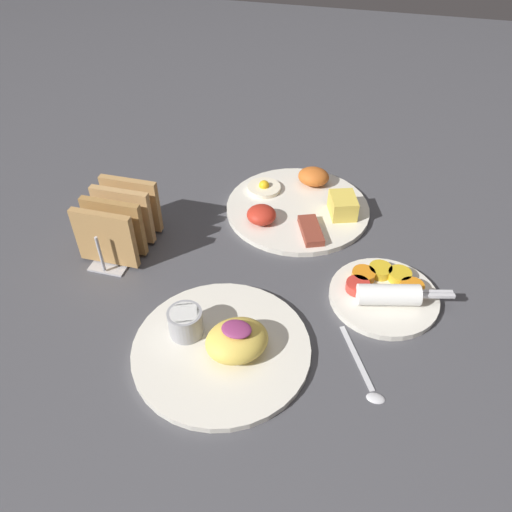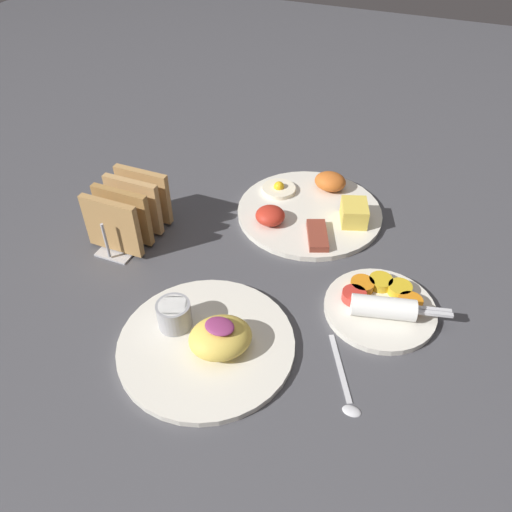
{
  "view_description": "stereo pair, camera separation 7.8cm",
  "coord_description": "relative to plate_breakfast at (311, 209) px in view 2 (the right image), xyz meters",
  "views": [
    {
      "loc": [
        0.15,
        -0.56,
        0.55
      ],
      "look_at": [
        0.0,
        0.01,
        0.03
      ],
      "focal_mm": 35.0,
      "sensor_mm": 36.0,
      "label": 1
    },
    {
      "loc": [
        0.23,
        -0.53,
        0.55
      ],
      "look_at": [
        0.0,
        0.01,
        0.03
      ],
      "focal_mm": 35.0,
      "sensor_mm": 36.0,
      "label": 2
    }
  ],
  "objects": [
    {
      "name": "ground_plane",
      "position": [
        -0.04,
        -0.19,
        -0.01
      ],
      "size": [
        3.0,
        3.0,
        0.0
      ],
      "primitive_type": "plane",
      "color": "#47474C"
    },
    {
      "name": "plate_breakfast",
      "position": [
        0.0,
        0.0,
        0.0
      ],
      "size": [
        0.26,
        0.26,
        0.05
      ],
      "color": "silver",
      "rests_on": "ground_plane"
    },
    {
      "name": "plate_condiments",
      "position": [
        0.17,
        -0.19,
        0.0
      ],
      "size": [
        0.18,
        0.16,
        0.04
      ],
      "color": "silver",
      "rests_on": "ground_plane"
    },
    {
      "name": "teaspoon",
      "position": [
        0.15,
        -0.34,
        -0.01
      ],
      "size": [
        0.07,
        0.12,
        0.01
      ],
      "color": "silver",
      "rests_on": "ground_plane"
    },
    {
      "name": "plate_foreground",
      "position": [
        -0.04,
        -0.35,
        0.0
      ],
      "size": [
        0.24,
        0.24,
        0.06
      ],
      "color": "silver",
      "rests_on": "ground_plane"
    },
    {
      "name": "toast_rack",
      "position": [
        -0.27,
        -0.18,
        0.04
      ],
      "size": [
        0.1,
        0.15,
        0.1
      ],
      "color": "#B7B7BC",
      "rests_on": "ground_plane"
    }
  ]
}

